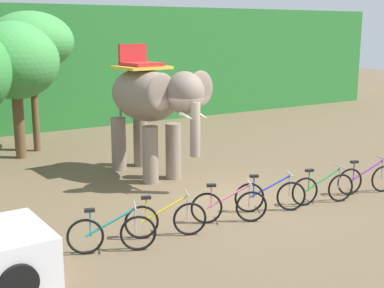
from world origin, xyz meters
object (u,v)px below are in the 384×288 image
at_px(tree_center_left, 12,68).
at_px(bike_yellow, 166,219).
at_px(elephant, 150,101).
at_px(bike_pink, 229,206).
at_px(bike_blue, 270,196).
at_px(bike_green, 323,188).
at_px(tree_far_right, 15,61).
at_px(bike_purple, 367,179).
at_px(tree_right, 31,42).
at_px(bike_teal, 112,233).

height_order(tree_center_left, bike_yellow, tree_center_left).
bearing_deg(elephant, bike_pink, -94.96).
bearing_deg(bike_blue, bike_pink, -176.17).
xyz_separation_m(elephant, bike_green, (2.35, -4.46, -1.82)).
bearing_deg(bike_blue, bike_yellow, -178.84).
xyz_separation_m(bike_yellow, bike_blue, (2.85, 0.06, 0.00)).
bearing_deg(tree_center_left, bike_blue, -71.81).
relative_size(tree_far_right, bike_blue, 2.87).
height_order(bike_yellow, bike_purple, same).
bearing_deg(tree_far_right, bike_yellow, -85.81).
xyz_separation_m(elephant, bike_blue, (0.89, -4.21, -1.82)).
height_order(bike_green, bike_purple, same).
height_order(tree_right, bike_pink, tree_right).
relative_size(tree_far_right, tree_right, 0.93).
height_order(elephant, bike_blue, elephant).
bearing_deg(bike_pink, bike_purple, -2.42).
relative_size(bike_teal, bike_purple, 0.97).
relative_size(tree_far_right, bike_teal, 2.79).
xyz_separation_m(tree_far_right, elephant, (2.59, -4.34, -0.99)).
xyz_separation_m(tree_right, elephant, (1.83, -5.10, -1.58)).
height_order(tree_far_right, bike_green, tree_far_right).
bearing_deg(tree_far_right, bike_purple, -53.53).
bearing_deg(bike_green, bike_blue, 170.26).
bearing_deg(elephant, bike_blue, -78.09).
relative_size(tree_far_right, tree_center_left, 1.12).
relative_size(tree_center_left, bike_yellow, 2.47).
bearing_deg(tree_right, bike_pink, -81.19).
distance_m(bike_teal, bike_blue, 4.11).
bearing_deg(bike_pink, tree_far_right, 104.40).
distance_m(tree_far_right, bike_blue, 9.65).
distance_m(tree_right, bike_green, 10.98).
relative_size(elephant, bike_blue, 2.69).
xyz_separation_m(tree_far_right, bike_teal, (-0.63, -8.73, -2.81)).
bearing_deg(tree_center_left, bike_purple, -58.22).
bearing_deg(tree_right, bike_teal, -98.31).
relative_size(tree_right, bike_green, 2.88).
bearing_deg(tree_center_left, bike_yellow, -87.72).
relative_size(tree_far_right, bike_yellow, 2.77).
height_order(bike_teal, bike_purple, same).
distance_m(tree_far_right, elephant, 5.15).
bearing_deg(bike_yellow, tree_far_right, 94.19).
distance_m(tree_far_right, tree_right, 1.23).
bearing_deg(tree_right, tree_far_right, -135.05).
relative_size(tree_far_right, bike_purple, 2.70).
bearing_deg(bike_blue, bike_purple, -5.01).
bearing_deg(bike_teal, bike_pink, 1.93).
distance_m(tree_center_left, bike_purple, 12.19).
height_order(tree_far_right, tree_center_left, tree_far_right).
xyz_separation_m(bike_teal, bike_pink, (2.84, 0.10, 0.00)).
xyz_separation_m(tree_center_left, bike_green, (4.71, -10.13, -2.51)).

